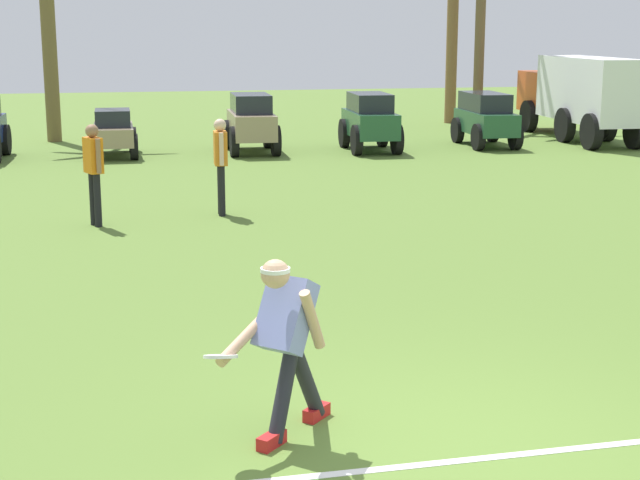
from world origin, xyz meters
The scene contains 11 objects.
ground_plane centered at (0.00, 0.00, 0.00)m, with size 80.00×80.00×0.00m, color #58772F.
field_line_paint centered at (0.00, -0.19, 0.00)m, with size 26.67×0.09×0.01m, color white.
frisbee_thrower centered at (-1.12, 0.48, 0.79)m, with size 0.97×0.75×1.40m.
frisbee_in_flight centered at (-1.63, 0.23, 0.75)m, with size 0.28×0.28×0.09m.
teammate_near_sideline centered at (-0.66, 9.35, 0.94)m, with size 0.21×0.49×1.56m.
teammate_midfield centered at (-2.64, 8.87, 0.94)m, with size 0.32×0.48×1.56m.
parked_car_slot_c centered at (-2.36, 17.15, 0.56)m, with size 1.08×2.20×1.10m.
parked_car_slot_d centered at (0.91, 17.22, 0.74)m, with size 1.22×2.38×1.40m.
parked_car_slot_e centered at (3.79, 16.92, 0.74)m, with size 1.25×2.39×1.40m.
parked_car_slot_f centered at (6.91, 17.28, 0.72)m, with size 1.22×2.43×1.34m.
box_truck centered at (9.86, 18.17, 1.23)m, with size 1.63×5.95×2.20m.
Camera 1 is at (-2.27, -6.29, 3.02)m, focal length 55.00 mm.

